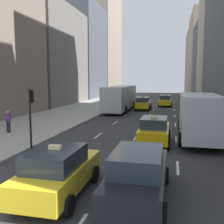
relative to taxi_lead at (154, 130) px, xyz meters
The scene contains 13 objects.
sidewalk_left 18.25m from the taxi_lead, 127.10° to the left, with size 8.00×66.00×0.15m, color #9E9E99.
lane_markings 10.67m from the taxi_lead, 97.56° to the left, with size 5.72×56.00×0.01m.
building_row_left 36.77m from the taxi_lead, 121.95° to the left, with size 6.00×77.51×36.80m.
building_row_right 31.05m from the taxi_lead, 74.07° to the left, with size 6.00×89.05×30.25m.
taxi_lead is the anchor object (origin of this frame).
taxi_second 24.55m from the taxi_lead, 90.00° to the left, with size 2.02×4.40×1.87m.
taxi_third 8.85m from the taxi_lead, 108.45° to the right, with size 2.02×4.40×1.87m.
taxi_fourth 19.33m from the taxi_lead, 98.33° to the left, with size 2.02×4.40×1.87m.
sedan_black_near 8.10m from the taxi_lead, 90.00° to the right, with size 2.02×4.95×1.77m.
city_bus 18.13m from the taxi_lead, 108.06° to the left, with size 2.80×11.61×3.25m.
box_truck 3.42m from the taxi_lead, 32.36° to the left, with size 2.58×8.40×3.15m.
pedestrian_far_walking 10.89m from the taxi_lead, behind, with size 0.36×0.22×1.65m.
traffic_light_pole 7.69m from the taxi_lead, 153.66° to the right, with size 0.24×0.42×3.60m.
Camera 1 is at (5.06, -4.21, 4.09)m, focal length 42.00 mm.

